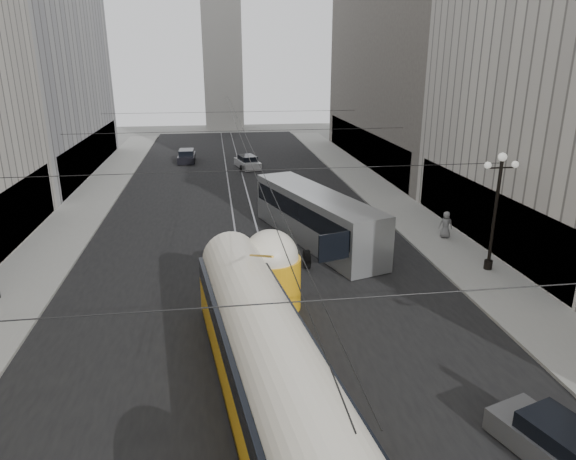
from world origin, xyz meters
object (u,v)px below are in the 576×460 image
object	(u,v)px
sedan_grey	(563,448)
city_bus	(316,215)
pedestrian_sidewalk_right	(446,225)
streetcar	(268,360)

from	to	relation	value
sedan_grey	city_bus	bearing A→B (deg)	99.57
sedan_grey	pedestrian_sidewalk_right	xyz separation A→B (m)	(4.97, 18.70, 0.42)
pedestrian_sidewalk_right	sedan_grey	bearing A→B (deg)	90.26
streetcar	sedan_grey	world-z (taller)	streetcar
city_bus	pedestrian_sidewalk_right	bearing A→B (deg)	-5.90
city_bus	sedan_grey	size ratio (longest dim) A/B	2.90
city_bus	pedestrian_sidewalk_right	world-z (taller)	city_bus
city_bus	pedestrian_sidewalk_right	size ratio (longest dim) A/B	7.57
city_bus	streetcar	bearing A→B (deg)	-106.51
streetcar	city_bus	bearing A→B (deg)	73.49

